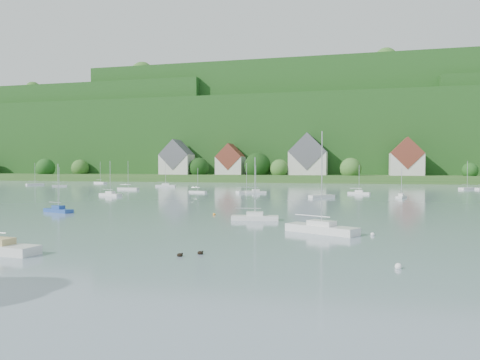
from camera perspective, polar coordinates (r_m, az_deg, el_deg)
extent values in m
cube|color=#2A5620|center=(216.44, 7.28, 0.29)|extent=(600.00, 60.00, 3.00)
cube|color=#164315|center=(291.31, 9.01, 4.28)|extent=(620.00, 160.00, 40.00)
cube|color=#164315|center=(326.37, -18.59, 4.63)|extent=(200.00, 120.00, 52.00)
cube|color=#164315|center=(286.11, 10.94, 5.92)|extent=(240.00, 130.00, 60.00)
sphere|color=#326525|center=(245.61, -18.90, 1.38)|extent=(8.61, 8.61, 8.61)
sphere|color=#174715|center=(243.20, -22.62, 1.37)|extent=(9.03, 9.03, 9.03)
sphere|color=#326525|center=(201.34, 4.83, 1.38)|extent=(8.19, 8.19, 8.19)
sphere|color=#326525|center=(215.24, -7.03, 1.24)|extent=(6.49, 6.49, 6.49)
sphere|color=#326525|center=(208.15, 19.95, 1.65)|extent=(12.16, 12.16, 12.16)
sphere|color=#326525|center=(194.87, 13.33, 1.38)|extent=(8.73, 8.73, 8.73)
sphere|color=black|center=(212.28, -5.01, 1.49)|extent=(9.32, 9.32, 9.32)
sphere|color=#174715|center=(201.23, 26.21, 1.03)|extent=(6.24, 6.24, 6.24)
sphere|color=black|center=(205.62, 2.13, 1.73)|extent=(11.92, 11.92, 11.92)
sphere|color=#326525|center=(286.82, -16.89, 10.66)|extent=(10.52, 10.52, 10.52)
sphere|color=#174715|center=(302.16, -7.57, 10.25)|extent=(10.29, 10.29, 10.29)
sphere|color=black|center=(350.60, -24.45, 8.92)|extent=(10.31, 10.31, 10.31)
sphere|color=black|center=(322.07, -25.06, 9.51)|extent=(8.14, 8.14, 8.14)
sphere|color=#326525|center=(346.48, -22.29, 8.94)|extent=(7.15, 7.15, 7.15)
sphere|color=black|center=(285.64, -5.39, 10.65)|extent=(7.18, 7.18, 7.18)
sphere|color=#326525|center=(302.47, -23.90, 10.07)|extent=(8.89, 8.89, 8.89)
sphere|color=black|center=(349.28, -25.25, 8.93)|extent=(9.97, 9.97, 9.97)
sphere|color=#174715|center=(275.59, 17.10, 12.81)|extent=(12.83, 12.83, 12.83)
sphere|color=#326525|center=(270.37, -0.25, 12.93)|extent=(8.18, 8.18, 8.18)
sphere|color=#174715|center=(300.35, 9.34, 11.93)|extent=(12.73, 12.73, 12.73)
sphere|color=#174715|center=(271.23, 26.77, 12.84)|extent=(11.50, 11.50, 11.50)
sphere|color=#174715|center=(296.92, 21.07, 12.02)|extent=(14.65, 14.65, 14.65)
sphere|color=#326525|center=(252.33, 17.35, 13.82)|extent=(11.95, 11.95, 11.95)
sphere|color=#326525|center=(302.68, -0.08, 11.68)|extent=(7.07, 7.07, 7.07)
sphere|color=black|center=(265.09, 7.68, 13.14)|extent=(8.21, 8.21, 8.21)
sphere|color=#326525|center=(291.00, 4.32, 12.26)|extent=(12.24, 12.24, 12.24)
sphere|color=#326525|center=(283.41, -11.81, 12.57)|extent=(13.65, 13.65, 13.65)
sphere|color=#174715|center=(279.03, 25.25, 9.97)|extent=(9.78, 9.78, 9.78)
sphere|color=#174715|center=(286.78, 0.73, 8.77)|extent=(12.01, 12.01, 12.01)
sphere|color=black|center=(290.81, 8.25, 8.78)|extent=(15.72, 15.72, 15.72)
sphere|color=#174715|center=(285.37, 11.11, 8.72)|extent=(10.54, 10.54, 10.54)
sphere|color=#174715|center=(383.65, -20.99, 6.77)|extent=(8.18, 8.18, 8.18)
sphere|color=black|center=(366.50, -19.55, 7.04)|extent=(8.74, 8.74, 8.74)
sphere|color=black|center=(358.65, -23.56, 7.30)|extent=(15.38, 15.38, 15.38)
cube|color=beige|center=(217.21, -7.70, 1.88)|extent=(14.00, 10.00, 9.00)
cube|color=#53525A|center=(217.27, -7.70, 3.06)|extent=(14.00, 10.40, 14.00)
cube|color=beige|center=(211.22, -1.17, 1.76)|extent=(12.00, 9.00, 8.00)
cube|color=brown|center=(211.26, -1.18, 2.85)|extent=(12.00, 9.36, 12.00)
cube|color=beige|center=(203.92, 8.30, 2.03)|extent=(16.00, 11.00, 10.00)
cube|color=#53525A|center=(204.01, 8.30, 3.43)|extent=(16.00, 11.44, 16.00)
cube|color=beige|center=(201.92, 19.61, 1.81)|extent=(13.00, 10.00, 9.00)
cube|color=brown|center=(201.98, 19.63, 3.08)|extent=(13.00, 10.40, 13.00)
cube|color=#25499A|center=(73.34, -21.24, -3.49)|extent=(5.43, 3.19, 0.52)
cube|color=#25499A|center=(73.30, -21.25, -3.09)|extent=(2.08, 1.60, 0.50)
cylinder|color=silver|center=(73.12, -21.27, -0.72)|extent=(0.10, 0.10, 6.55)
cylinder|color=silver|center=(73.90, -21.60, -2.55)|extent=(2.73, 1.07, 0.08)
cube|color=white|center=(58.50, 1.83, -4.63)|extent=(6.01, 2.52, 0.58)
cube|color=white|center=(58.44, 1.83, -4.10)|extent=(2.19, 1.44, 0.50)
cylinder|color=silver|center=(58.20, 1.83, -0.78)|extent=(0.10, 0.10, 7.28)
cylinder|color=silver|center=(58.43, 0.97, -3.46)|extent=(3.18, 0.58, 0.08)
cube|color=white|center=(48.09, 9.91, -5.92)|extent=(7.69, 5.49, 0.76)
cube|color=white|center=(48.01, 9.91, -5.18)|extent=(3.05, 2.58, 0.50)
cylinder|color=silver|center=(47.69, 9.94, 0.19)|extent=(0.10, 0.10, 9.49)
cylinder|color=silver|center=(48.56, 8.78, -4.33)|extent=(3.71, 2.06, 0.08)
sphere|color=white|center=(32.99, 18.72, -10.17)|extent=(0.47, 0.47, 0.47)
sphere|color=orange|center=(64.44, -3.16, -4.31)|extent=(0.39, 0.39, 0.39)
sphere|color=orange|center=(59.72, 2.26, -4.78)|extent=(0.44, 0.44, 0.44)
sphere|color=white|center=(47.45, 15.84, -6.53)|extent=(0.40, 0.40, 0.40)
ellipsoid|color=black|center=(35.56, -7.35, -9.06)|extent=(0.47, 0.30, 0.30)
sphere|color=black|center=(35.46, -7.06, -8.88)|extent=(0.13, 0.13, 0.13)
ellipsoid|color=black|center=(36.26, -4.86, -8.84)|extent=(0.47, 0.30, 0.30)
sphere|color=black|center=(36.18, -4.57, -8.66)|extent=(0.13, 0.13, 0.13)
cube|color=white|center=(101.57, 9.92, -1.97)|extent=(5.54, 5.18, 0.59)
cylinder|color=silver|center=(101.40, 9.93, 0.29)|extent=(0.10, 0.10, 7.42)
cylinder|color=silver|center=(100.96, 9.52, -1.31)|extent=(2.50, 2.22, 0.08)
cube|color=white|center=(154.78, -9.05, -0.71)|extent=(6.68, 3.09, 0.65)
cube|color=white|center=(154.75, -9.05, -0.49)|extent=(2.47, 1.70, 0.50)
cylinder|color=silver|center=(154.66, -9.06, 0.91)|extent=(0.10, 0.10, 8.06)
cylinder|color=silver|center=(154.92, -9.40, -0.25)|extent=(3.49, 0.81, 0.08)
cube|color=white|center=(167.47, -21.14, -0.65)|extent=(4.61, 3.86, 0.47)
cylinder|color=silver|center=(167.38, -21.15, 0.44)|extent=(0.10, 0.10, 5.92)
cylinder|color=silver|center=(167.42, -21.39, -0.26)|extent=(2.15, 1.60, 0.08)
cube|color=white|center=(150.44, 25.94, -0.93)|extent=(5.48, 5.62, 0.61)
cylinder|color=silver|center=(150.32, 25.96, 0.65)|extent=(0.10, 0.10, 7.67)
cylinder|color=silver|center=(149.61, 25.76, -0.48)|extent=(2.39, 2.49, 0.08)
cube|color=white|center=(105.10, 19.06, -1.95)|extent=(2.72, 4.87, 0.47)
cube|color=white|center=(105.07, 19.06, -1.68)|extent=(1.39, 1.85, 0.50)
cylinder|color=silver|center=(104.95, 19.08, -0.22)|extent=(0.10, 0.10, 5.86)
cylinder|color=silver|center=(104.35, 18.98, -1.35)|extent=(0.89, 2.47, 0.08)
cube|color=white|center=(119.53, -5.16, -1.44)|extent=(4.81, 2.18, 0.46)
cylinder|color=silver|center=(119.40, -5.16, 0.07)|extent=(0.10, 0.10, 5.81)
cylinder|color=silver|center=(119.83, -5.45, -0.89)|extent=(2.52, 0.57, 0.08)
cube|color=white|center=(118.06, 0.80, -1.44)|extent=(4.84, 5.24, 0.56)
cylinder|color=silver|center=(117.91, 0.80, 0.38)|extent=(0.10, 0.10, 6.98)
cylinder|color=silver|center=(117.51, 0.47, -0.88)|extent=(2.08, 2.37, 0.08)
cube|color=white|center=(116.87, 1.94, -1.49)|extent=(5.25, 3.46, 0.51)
cube|color=white|center=(116.85, 1.94, -1.24)|extent=(2.05, 1.67, 0.50)
cylinder|color=silver|center=(116.73, 1.94, 0.21)|extent=(0.10, 0.10, 6.41)
cylinder|color=silver|center=(116.65, 1.57, -0.93)|extent=(2.59, 1.26, 0.08)
cube|color=white|center=(182.25, -23.70, -0.48)|extent=(4.66, 5.85, 0.59)
cylinder|color=silver|center=(182.16, -23.71, 0.78)|extent=(0.10, 0.10, 7.40)
cylinder|color=silver|center=(181.93, -23.97, -0.11)|extent=(1.87, 2.76, 0.08)
cube|color=white|center=(137.60, -13.46, -1.03)|extent=(6.13, 1.78, 0.61)
cylinder|color=silver|center=(137.47, -13.47, 0.68)|extent=(0.10, 0.10, 7.64)
cylinder|color=silver|center=(137.98, -13.80, -0.53)|extent=(3.36, 0.12, 0.08)
cube|color=white|center=(109.72, -15.52, -1.74)|extent=(6.07, 3.49, 0.59)
cube|color=white|center=(109.68, -15.52, -1.45)|extent=(2.31, 1.76, 0.50)
cylinder|color=silver|center=(109.55, -15.53, 0.33)|extent=(0.10, 0.10, 7.32)
cylinder|color=silver|center=(110.31, -15.82, -1.10)|extent=(3.06, 1.14, 0.08)
cube|color=white|center=(115.93, 14.29, -1.56)|extent=(5.38, 2.68, 0.52)
cube|color=white|center=(115.90, 14.29, -1.31)|extent=(2.01, 1.43, 0.50)
cylinder|color=silver|center=(115.79, 14.30, 0.17)|extent=(0.10, 0.10, 6.48)
cylinder|color=silver|center=(116.06, 13.92, -0.98)|extent=(2.79, 0.78, 0.08)
cube|color=white|center=(190.23, -16.64, -0.32)|extent=(6.49, 4.20, 0.63)
cylinder|color=silver|center=(190.14, -16.65, 0.97)|extent=(0.10, 0.10, 7.90)
cylinder|color=silver|center=(190.97, -16.81, 0.06)|extent=(3.20, 1.50, 0.08)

